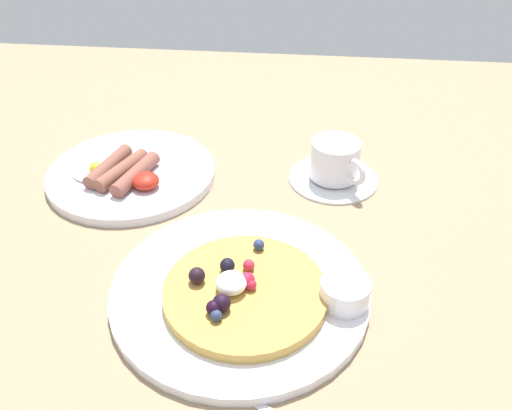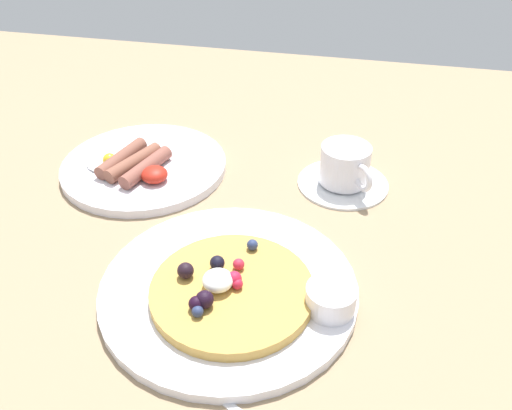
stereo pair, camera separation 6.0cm
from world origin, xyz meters
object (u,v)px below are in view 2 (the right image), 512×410
syrup_ramekin (331,298)px  coffee_saucer (343,182)px  pancake_plate (229,288)px  coffee_cup (346,164)px  breakfast_plate (144,166)px

syrup_ramekin → coffee_saucer: (-0.80, 25.77, -2.34)cm
pancake_plate → coffee_saucer: 26.79cm
coffee_cup → breakfast_plate: bearing=-175.5°
pancake_plate → syrup_ramekin: 11.61cm
pancake_plate → coffee_cup: 26.86cm
syrup_ramekin → breakfast_plate: bearing=142.5°
pancake_plate → syrup_ramekin: syrup_ramekin is taller
breakfast_plate → coffee_saucer: (29.57, 2.46, -0.29)cm
coffee_saucer → syrup_ramekin: bearing=-88.2°
pancake_plate → coffee_saucer: size_ratio=2.20×
coffee_saucer → breakfast_plate: bearing=-175.3°
pancake_plate → syrup_ramekin: size_ratio=5.37×
pancake_plate → coffee_saucer: (10.57, 24.61, -0.26)cm
syrup_ramekin → coffee_cup: size_ratio=0.60×
pancake_plate → breakfast_plate: (-19.00, 22.16, 0.03)cm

